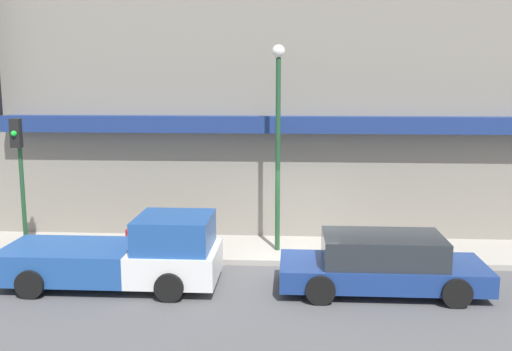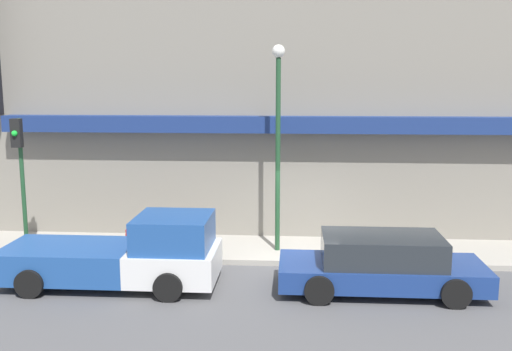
# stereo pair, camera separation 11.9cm
# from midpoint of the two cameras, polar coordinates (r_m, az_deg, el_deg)

# --- Properties ---
(ground_plane) EXTENTS (80.00, 80.00, 0.00)m
(ground_plane) POSITION_cam_midpoint_polar(r_m,az_deg,el_deg) (15.85, 4.17, -9.08)
(ground_plane) COLOR #4C4C4F
(sidewalk) EXTENTS (36.00, 2.57, 0.15)m
(sidewalk) POSITION_cam_midpoint_polar(r_m,az_deg,el_deg) (17.05, 4.17, -7.47)
(sidewalk) COLOR #9E998E
(sidewalk) RESTS_ON ground
(building) EXTENTS (19.80, 3.80, 10.16)m
(building) POSITION_cam_midpoint_polar(r_m,az_deg,el_deg) (19.09, 4.29, 9.52)
(building) COLOR gray
(building) RESTS_ON ground
(pickup_truck) EXTENTS (5.30, 2.19, 1.79)m
(pickup_truck) POSITION_cam_midpoint_polar(r_m,az_deg,el_deg) (14.57, -12.63, -7.74)
(pickup_truck) COLOR silver
(pickup_truck) RESTS_ON ground
(parked_car) EXTENTS (4.90, 2.09, 1.39)m
(parked_car) POSITION_cam_midpoint_polar(r_m,az_deg,el_deg) (14.18, 12.66, -8.63)
(parked_car) COLOR navy
(parked_car) RESTS_ON ground
(fire_hydrant) EXTENTS (0.17, 0.17, 0.67)m
(fire_hydrant) POSITION_cam_midpoint_polar(r_m,az_deg,el_deg) (17.03, -12.43, -6.27)
(fire_hydrant) COLOR red
(fire_hydrant) RESTS_ON sidewalk
(street_lamp) EXTENTS (0.36, 0.36, 5.87)m
(street_lamp) POSITION_cam_midpoint_polar(r_m,az_deg,el_deg) (16.14, 2.43, 5.04)
(street_lamp) COLOR #1E4728
(street_lamp) RESTS_ON sidewalk
(traffic_light) EXTENTS (0.28, 0.42, 3.85)m
(traffic_light) POSITION_cam_midpoint_polar(r_m,az_deg,el_deg) (17.28, -22.35, 1.29)
(traffic_light) COLOR #1E4728
(traffic_light) RESTS_ON sidewalk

